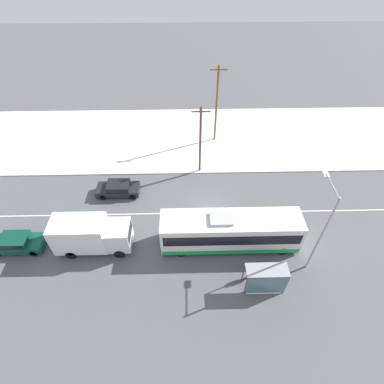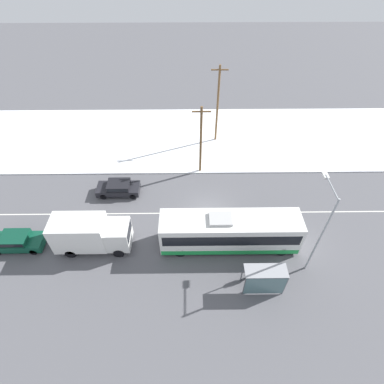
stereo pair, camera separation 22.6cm
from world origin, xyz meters
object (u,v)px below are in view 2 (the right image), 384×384
Objects in this scene: parked_car_near_truck at (17,241)px; utility_pole_roadside at (201,140)px; sedan_car at (118,188)px; pedestrian_at_stop at (252,270)px; streetlamp at (322,223)px; box_truck at (90,233)px; utility_pole_snowlot at (218,104)px; city_bus at (230,232)px; bus_shelter at (265,279)px.

utility_pole_roadside is at bearing 31.68° from parked_car_near_truck.
parked_car_near_truck is (-7.46, -6.37, 0.03)m from sedan_car.
sedan_car is 9.81m from parked_car_near_truck.
pedestrian_at_stop is at bearing 141.10° from sedan_car.
streetlamp is (4.57, 1.29, 3.95)m from pedestrian_at_stop.
streetlamp reaches higher than box_truck.
city_bus is at bearing -89.77° from utility_pole_snowlot.
utility_pole_snowlot is (-6.07, 17.35, -0.26)m from streetlamp.
streetlamp is (17.48, -1.78, 3.26)m from box_truck.
bus_shelter is 0.34× the size of utility_pole_snowlot.
sedan_car is 18.79m from streetlamp.
utility_pole_snowlot is (10.28, 9.13, 4.02)m from sedan_car.
sedan_car is at bearing 80.11° from box_truck.
box_truck is at bearing 162.86° from bus_shelter.
box_truck is at bearing 80.11° from sedan_car.
utility_pole_snowlot is (11.40, 15.56, 3.00)m from box_truck.
box_truck is 19.53m from utility_pole_snowlot.
streetlamp is (23.81, -1.85, 4.25)m from parked_car_near_truck.
bus_shelter is (0.70, -1.12, 0.60)m from pedestrian_at_stop.
streetlamp is 1.04× the size of utility_pole_roadside.
city_bus is 3.71× the size of bus_shelter.
parked_car_near_truck is at bearing -179.83° from city_bus.
streetlamp reaches higher than bus_shelter.
utility_pole_roadside reaches higher than box_truck.
utility_pole_roadside reaches higher than parked_car_near_truck.
sedan_car is at bearing 153.32° from streetlamp.
pedestrian_at_stop is at bearing -74.51° from utility_pole_roadside.
utility_pole_roadside is at bearing -109.41° from utility_pole_snowlot.
parked_car_near_truck is at bearing 167.93° from bus_shelter.
box_truck reaches higher than parked_car_near_truck.
parked_car_near_truck is 24.26m from streetlamp.
parked_car_near_truck is 1.39× the size of bus_shelter.
utility_pole_roadside is at bearing 105.49° from pedestrian_at_stop.
streetlamp is at bearing -5.82° from box_truck.
box_truck is 0.68× the size of utility_pole_snowlot.
utility_pole_snowlot is (17.74, 15.50, 3.99)m from parked_car_near_truck.
utility_pole_snowlot is at bearing 94.61° from pedestrian_at_stop.
streetlamp is (6.01, -1.90, 3.35)m from city_bus.
utility_pole_roadside is (-2.11, 9.63, 2.36)m from city_bus.
box_truck is at bearing -133.81° from utility_pole_roadside.
bus_shelter is 14.77m from utility_pole_roadside.
box_truck is 0.80× the size of utility_pole_roadside.
utility_pole_roadside reaches higher than sedan_car.
sedan_car is at bearing 139.58° from bus_shelter.
parked_car_near_truck is at bearing 175.56° from streetlamp.
pedestrian_at_stop is 13.63m from utility_pole_roadside.
bus_shelter is at bearing -73.03° from utility_pole_roadside.
bus_shelter is at bearing -17.14° from box_truck.
utility_pole_snowlot reaches higher than streetlamp.
utility_pole_snowlot is at bearing 53.78° from box_truck.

